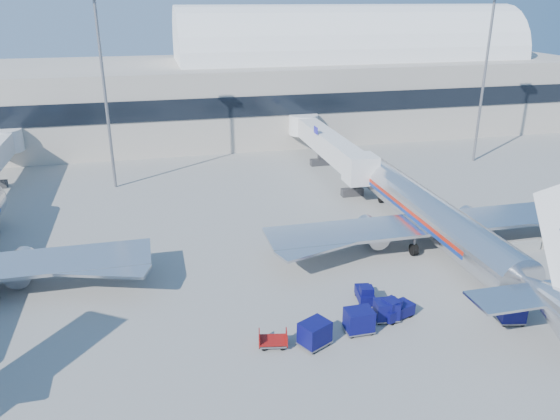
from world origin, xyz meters
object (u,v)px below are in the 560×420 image
object	(u,v)px
barrier_near	(525,246)
tug_left	(365,294)
cart_train_a	(386,310)
tug_right	(503,282)
cart_solo_near	(512,312)
barrier_mid	(555,242)
mast_east	(487,55)
airliner_main	(437,219)
cart_open_red	(273,341)
tug_lead	(396,309)
mast_west	(102,65)
cart_train_c	(315,333)
jetbridge_near	(325,142)
cart_train_b	(359,320)

from	to	relation	value
barrier_near	tug_left	bearing A→B (deg)	-164.17
tug_left	cart_train_a	xyz separation A→B (m)	(0.53, -2.84, 0.16)
tug_right	cart_solo_near	distance (m)	4.85
barrier_mid	tug_left	bearing A→B (deg)	-166.52
mast_east	cart_solo_near	bearing A→B (deg)	-118.47
airliner_main	cart_open_red	size ratio (longest dim) A/B	17.21
barrier_near	cart_open_red	size ratio (longest dim) A/B	1.39
barrier_mid	tug_lead	bearing A→B (deg)	-158.56
mast_east	tug_right	world-z (taller)	mast_east
cart_solo_near	mast_west	bearing A→B (deg)	139.11
barrier_near	tug_lead	world-z (taller)	tug_lead
tug_left	cart_train_c	distance (m)	7.16
barrier_mid	cart_solo_near	size ratio (longest dim) A/B	1.42
tug_left	cart_train_a	distance (m)	2.89
barrier_mid	tug_left	distance (m)	21.95
airliner_main	barrier_near	xyz separation A→B (m)	(8.00, -2.51, -2.48)
tug_left	cart_solo_near	xyz separation A→B (m)	(9.26, -5.22, 0.19)
barrier_near	tug_lead	xyz separation A→B (m)	(-16.74, -7.87, 0.32)
barrier_near	cart_open_red	distance (m)	27.80
airliner_main	tug_right	xyz separation A→B (m)	(1.44, -8.54, -2.19)
barrier_near	mast_west	bearing A→B (deg)	143.62
jetbridge_near	cart_open_red	world-z (taller)	jetbridge_near
mast_west	barrier_near	xyz separation A→B (m)	(38.00, -28.00, -14.34)
cart_open_red	tug_lead	bearing A→B (deg)	18.43
barrier_mid	cart_train_c	bearing A→B (deg)	-160.07
tug_lead	cart_train_b	world-z (taller)	cart_train_b
tug_right	cart_open_red	size ratio (longest dim) A/B	1.22
jetbridge_near	tug_lead	world-z (taller)	jetbridge_near
jetbridge_near	barrier_mid	world-z (taller)	jetbridge_near
tug_lead	cart_solo_near	size ratio (longest dim) A/B	1.37
airliner_main	jetbridge_near	xyz separation A→B (m)	(-2.40, 26.30, 1.00)
tug_lead	tug_right	distance (m)	10.35
airliner_main	cart_open_red	distance (m)	21.81
tug_right	cart_train_c	world-z (taller)	cart_train_c
cart_train_c	mast_west	bearing A→B (deg)	83.38
airliner_main	cart_solo_near	world-z (taller)	airliner_main
barrier_mid	cart_train_b	world-z (taller)	cart_train_b
mast_east	cart_solo_near	size ratio (longest dim) A/B	10.73
tug_lead	cart_train_c	distance (m)	7.03
airliner_main	mast_east	size ratio (longest dim) A/B	1.65
cart_solo_near	cart_open_red	distance (m)	17.52
cart_train_a	cart_train_c	world-z (taller)	cart_train_c
tug_left	mast_west	bearing A→B (deg)	39.97
jetbridge_near	mast_east	world-z (taller)	mast_east
tug_left	cart_open_red	xyz separation A→B (m)	(-8.21, -4.03, -0.31)
cart_train_b	cart_solo_near	bearing A→B (deg)	-7.99
jetbridge_near	mast_east	xyz separation A→B (m)	(22.40, -0.81, 10.86)
barrier_mid	tug_lead	world-z (taller)	tug_lead
tug_lead	cart_open_red	distance (m)	9.61
mast_west	cart_open_red	xyz separation A→B (m)	(11.74, -37.15, -14.42)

